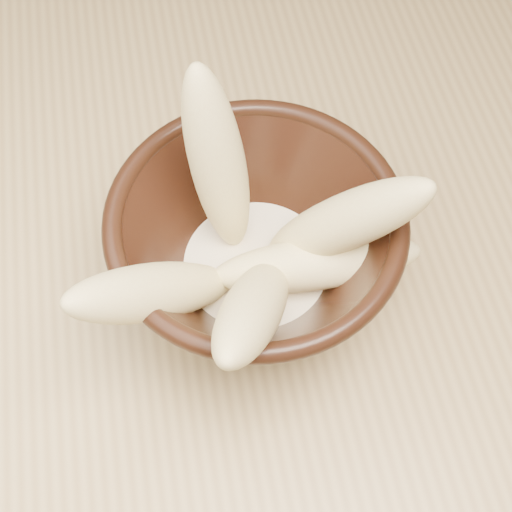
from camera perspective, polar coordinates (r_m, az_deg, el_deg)
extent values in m
plane|color=#B37B54|center=(1.38, 3.20, -11.29)|extent=(4.00, 4.00, 0.00)
cube|color=tan|center=(0.73, 6.02, 7.11)|extent=(1.20, 0.80, 0.04)
cylinder|color=black|center=(0.62, 0.00, -2.46)|extent=(0.10, 0.10, 0.01)
cylinder|color=black|center=(0.60, 0.00, -1.46)|extent=(0.10, 0.10, 0.01)
torus|color=black|center=(0.53, 0.00, 2.98)|extent=(0.23, 0.23, 0.02)
cylinder|color=#FDEECB|center=(0.59, 0.00, -0.95)|extent=(0.13, 0.13, 0.02)
ellipsoid|color=#E9D08A|center=(0.53, -3.07, 7.33)|extent=(0.07, 0.09, 0.18)
ellipsoid|color=#E9D08A|center=(0.51, -8.04, -2.84)|extent=(0.15, 0.11, 0.15)
ellipsoid|color=#E9D08A|center=(0.53, 6.96, 2.65)|extent=(0.14, 0.10, 0.16)
ellipsoid|color=#E9D08A|center=(0.56, 4.85, -0.60)|extent=(0.17, 0.05, 0.05)
ellipsoid|color=#E9D08A|center=(0.50, -0.18, -4.17)|extent=(0.11, 0.17, 0.16)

